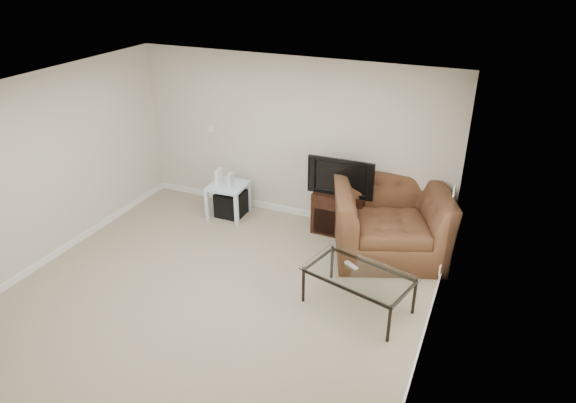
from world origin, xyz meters
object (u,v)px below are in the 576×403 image
at_px(recliner, 391,210).
at_px(coffee_table, 358,290).
at_px(tv_stand, 341,211).
at_px(subwoofer, 231,204).
at_px(television, 342,175).
at_px(side_table, 228,200).

distance_m(recliner, coffee_table, 1.42).
distance_m(tv_stand, subwoofer, 1.78).
height_order(television, subwoofer, television).
bearing_deg(tv_stand, subwoofer, -172.42).
relative_size(tv_stand, side_table, 1.39).
relative_size(subwoofer, coffee_table, 0.33).
xyz_separation_m(side_table, subwoofer, (0.03, 0.02, -0.08)).
distance_m(tv_stand, coffee_table, 1.86).
bearing_deg(recliner, television, 137.87).
bearing_deg(subwoofer, side_table, -141.91).
height_order(tv_stand, subwoofer, tv_stand).
xyz_separation_m(television, recliner, (0.79, -0.30, -0.26)).
bearing_deg(coffee_table, side_table, 150.24).
bearing_deg(coffee_table, recliner, 88.62).
relative_size(side_table, coffee_table, 0.45).
bearing_deg(side_table, subwoofer, 38.09).
distance_m(side_table, recliner, 2.62).
bearing_deg(television, subwoofer, -175.55).
distance_m(side_table, coffee_table, 2.95).
xyz_separation_m(tv_stand, subwoofer, (-1.77, -0.21, -0.13)).
bearing_deg(television, tv_stand, 87.90).
height_order(tv_stand, side_table, tv_stand).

